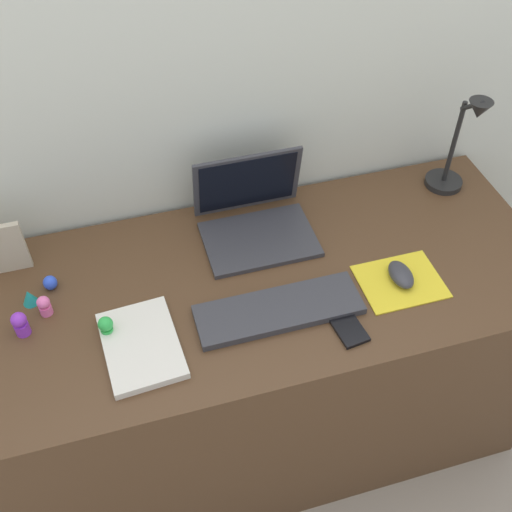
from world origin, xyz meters
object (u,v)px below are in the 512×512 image
object	(u,v)px
desk_lamp	(459,147)
toy_figurine_blue	(50,283)
toy_figurine_teal	(29,297)
notebook_pad	(141,345)
toy_figurine_green	(106,327)
laptop	(254,214)
picture_frame	(2,249)
mouse	(401,275)
keyboard	(279,310)
toy_figurine_purple	(20,324)
cell_phone	(346,324)
toy_figurine_pink	(44,305)

from	to	relation	value
desk_lamp	toy_figurine_blue	world-z (taller)	desk_lamp
desk_lamp	toy_figurine_teal	xyz separation A→B (m)	(-1.21, -0.10, -0.13)
notebook_pad	toy_figurine_blue	distance (m)	0.31
desk_lamp	toy_figurine_green	world-z (taller)	desk_lamp
laptop	picture_frame	distance (m)	0.66
mouse	toy_figurine_green	distance (m)	0.74
mouse	toy_figurine_teal	bearing A→B (deg)	168.43
desk_lamp	notebook_pad	bearing A→B (deg)	-161.80
laptop	toy_figurine_blue	xyz separation A→B (m)	(-0.56, -0.07, -0.03)
keyboard	toy_figurine_teal	xyz separation A→B (m)	(-0.58, 0.20, 0.01)
toy_figurine_blue	toy_figurine_teal	bearing A→B (deg)	-145.41
toy_figurine_green	notebook_pad	bearing A→B (deg)	-39.37
notebook_pad	toy_figurine_purple	world-z (taller)	toy_figurine_purple
cell_phone	toy_figurine_blue	size ratio (longest dim) A/B	3.29
cell_phone	toy_figurine_teal	bearing A→B (deg)	151.31
laptop	desk_lamp	bearing A→B (deg)	-0.06
desk_lamp	toy_figurine_green	size ratio (longest dim) A/B	5.30
mouse	desk_lamp	size ratio (longest dim) A/B	0.29
keyboard	toy_figurine_purple	bearing A→B (deg)	169.62
notebook_pad	toy_figurine_blue	bearing A→B (deg)	123.65
toy_figurine_teal	notebook_pad	bearing A→B (deg)	-41.26
desk_lamp	picture_frame	xyz separation A→B (m)	(-1.26, 0.03, -0.08)
keyboard	mouse	bearing A→B (deg)	2.46
laptop	toy_figurine_teal	world-z (taller)	laptop
laptop	mouse	xyz separation A→B (m)	(0.31, -0.29, -0.03)
toy_figurine_purple	toy_figurine_teal	bearing A→B (deg)	77.63
cell_phone	notebook_pad	distance (m)	0.49
toy_figurine_purple	toy_figurine_green	size ratio (longest dim) A/B	1.10
notebook_pad	toy_figurine_green	world-z (taller)	toy_figurine_green
toy_figurine_pink	toy_figurine_teal	xyz separation A→B (m)	(-0.04, 0.04, -0.01)
toy_figurine_blue	picture_frame	bearing A→B (deg)	136.57
keyboard	toy_figurine_teal	world-z (taller)	toy_figurine_teal
toy_figurine_green	mouse	bearing A→B (deg)	-2.45
laptop	toy_figurine_pink	world-z (taller)	laptop
toy_figurine_blue	keyboard	bearing A→B (deg)	-24.11
picture_frame	toy_figurine_green	xyz separation A→B (m)	(0.22, -0.29, -0.04)
keyboard	toy_figurine_pink	bearing A→B (deg)	163.98
desk_lamp	toy_figurine_pink	world-z (taller)	desk_lamp
mouse	toy_figurine_purple	world-z (taller)	toy_figurine_purple
keyboard	desk_lamp	world-z (taller)	desk_lamp
picture_frame	mouse	bearing A→B (deg)	-18.35
desk_lamp	toy_figurine_pink	bearing A→B (deg)	-172.79
notebook_pad	cell_phone	bearing A→B (deg)	-12.37
mouse	toy_figurine_teal	distance (m)	0.93
cell_phone	toy_figurine_teal	xyz separation A→B (m)	(-0.73, 0.29, 0.02)
keyboard	toy_figurine_green	world-z (taller)	toy_figurine_green
picture_frame	keyboard	bearing A→B (deg)	-27.83
keyboard	desk_lamp	xyz separation A→B (m)	(0.62, 0.31, 0.14)
laptop	toy_figurine_blue	world-z (taller)	laptop
laptop	cell_phone	xyz separation A→B (m)	(0.12, -0.39, -0.05)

